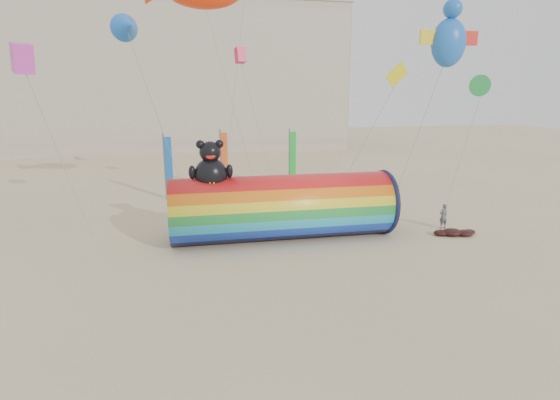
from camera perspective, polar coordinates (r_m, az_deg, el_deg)
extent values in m
plane|color=#CCB58C|center=(23.27, -0.47, -6.68)|extent=(160.00, 160.00, 0.00)
cube|color=#B7AD99|center=(67.87, -18.81, 14.69)|extent=(60.00, 15.00, 20.00)
cube|color=#28303D|center=(60.38, -19.72, 15.29)|extent=(59.50, 0.12, 17.00)
cube|color=#B2ADA0|center=(68.92, -19.53, 23.25)|extent=(60.40, 15.40, 0.60)
cylinder|color=red|center=(24.81, 0.38, -0.92)|extent=(12.57, 3.67, 3.67)
torus|color=#0F1438|center=(26.74, 13.40, -0.22)|extent=(0.25, 3.84, 3.84)
cylinder|color=black|center=(26.80, 13.69, -0.21)|extent=(0.06, 3.63, 3.63)
ellipsoid|color=black|center=(23.89, -9.01, 3.22)|extent=(1.79, 1.60, 1.88)
ellipsoid|color=#FFFB1A|center=(23.35, -8.93, 2.71)|extent=(0.92, 0.40, 0.81)
sphere|color=black|center=(23.70, -9.12, 6.21)|extent=(1.15, 1.15, 1.15)
sphere|color=black|center=(23.63, -10.38, 7.16)|extent=(0.46, 0.46, 0.46)
sphere|color=black|center=(23.67, -7.93, 7.26)|extent=(0.46, 0.46, 0.46)
ellipsoid|color=red|center=(23.25, -9.05, 5.67)|extent=(0.51, 0.18, 0.32)
ellipsoid|color=black|center=(23.73, -11.41, 3.56)|extent=(0.38, 0.38, 0.75)
ellipsoid|color=black|center=(23.81, -6.62, 3.78)|extent=(0.38, 0.38, 0.75)
imported|color=#54555B|center=(28.63, 20.56, -1.99)|extent=(0.62, 0.46, 1.56)
ellipsoid|color=#3A100A|center=(27.56, 21.56, -3.93)|extent=(1.17, 0.99, 0.41)
ellipsoid|color=#3A100A|center=(27.80, 22.99, -3.99)|extent=(0.99, 0.84, 0.34)
ellipsoid|color=#3A100A|center=(27.38, 20.33, -4.04)|extent=(0.91, 0.77, 0.32)
ellipsoid|color=#3A100A|center=(28.06, 21.63, -3.78)|extent=(0.78, 0.66, 0.27)
ellipsoid|color=#3A100A|center=(28.32, 23.48, -3.81)|extent=(0.73, 0.62, 0.25)
cylinder|color=#59595E|center=(34.90, -14.82, 4.22)|extent=(0.10, 0.10, 5.20)
cube|color=#175AAD|center=(34.87, -14.32, 4.33)|extent=(0.56, 0.06, 4.50)
cylinder|color=#59595E|center=(37.60, -7.74, 5.22)|extent=(0.10, 0.10, 5.20)
cube|color=#E95121|center=(37.62, -7.27, 5.31)|extent=(0.56, 0.06, 4.50)
cylinder|color=#59595E|center=(38.10, 1.21, 5.45)|extent=(0.10, 0.10, 5.20)
cube|color=green|center=(38.16, 1.67, 5.54)|extent=(0.56, 0.06, 4.50)
ellipsoid|color=blue|center=(23.33, 21.15, 18.59)|extent=(1.67, 1.30, 2.23)
cone|color=green|center=(33.21, 24.96, 13.39)|extent=(1.41, 1.41, 1.27)
cube|color=yellow|center=(28.83, 15.03, 15.55)|extent=(0.95, 0.06, 1.33)
cube|color=#E51941|center=(32.26, -5.20, 18.31)|extent=(0.64, 0.64, 1.02)
cube|color=#D33AB3|center=(22.77, -30.61, 15.63)|extent=(0.77, 0.77, 1.23)
cone|color=blue|center=(24.18, -19.31, 20.62)|extent=(1.37, 1.37, 1.23)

